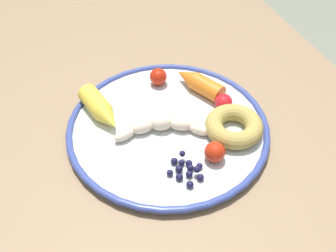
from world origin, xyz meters
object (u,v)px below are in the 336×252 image
(carrot_orange, at_px, (199,83))
(tomato_far, at_px, (223,102))
(plate, at_px, (168,127))
(donut, at_px, (234,126))
(carrot_yellow, at_px, (101,109))
(tomato_mid, at_px, (158,77))
(dining_table, at_px, (187,167))
(banana, at_px, (161,126))
(blueberry_pile, at_px, (186,170))
(tomato_near, at_px, (215,152))

(carrot_orange, bearing_deg, tomato_far, 17.96)
(plate, bearing_deg, donut, 62.38)
(carrot_yellow, relative_size, tomato_mid, 3.41)
(dining_table, bearing_deg, banana, -105.79)
(carrot_yellow, distance_m, donut, 0.23)
(carrot_yellow, distance_m, blueberry_pile, 0.19)
(tomato_mid, bearing_deg, donut, 24.73)
(carrot_orange, relative_size, carrot_yellow, 0.94)
(dining_table, bearing_deg, tomato_near, 10.09)
(tomato_near, height_order, tomato_mid, same)
(dining_table, height_order, tomato_far, tomato_far)
(plate, distance_m, banana, 0.02)
(carrot_yellow, height_order, blueberry_pile, carrot_yellow)
(carrot_orange, xyz_separation_m, tomato_mid, (-0.04, -0.07, -0.00))
(dining_table, relative_size, blueberry_pile, 19.51)
(dining_table, relative_size, donut, 12.78)
(banana, relative_size, tomato_mid, 4.92)
(plate, height_order, tomato_near, tomato_near)
(carrot_orange, distance_m, tomato_far, 0.07)
(plate, relative_size, tomato_mid, 10.51)
(carrot_yellow, bearing_deg, tomato_near, 43.20)
(plate, bearing_deg, tomato_near, 25.03)
(carrot_orange, relative_size, donut, 1.09)
(tomato_near, bearing_deg, tomato_mid, -173.96)
(dining_table, height_order, banana, banana)
(banana, xyz_separation_m, tomato_mid, (-0.13, 0.04, 0.00))
(dining_table, distance_m, blueberry_pile, 0.15)
(banana, bearing_deg, dining_table, 74.21)
(plate, distance_m, tomato_near, 0.11)
(plate, relative_size, tomato_far, 10.97)
(carrot_orange, bearing_deg, carrot_yellow, -86.91)
(dining_table, distance_m, carrot_orange, 0.16)
(blueberry_pile, bearing_deg, donut, 116.21)
(carrot_yellow, bearing_deg, blueberry_pile, 29.61)
(tomato_near, xyz_separation_m, tomato_far, (-0.10, 0.06, -0.00))
(donut, bearing_deg, plate, -117.62)
(tomato_far, bearing_deg, dining_table, -70.04)
(tomato_far, bearing_deg, plate, -86.03)
(dining_table, distance_m, donut, 0.14)
(banana, relative_size, tomato_far, 5.13)
(dining_table, height_order, donut, donut)
(carrot_orange, height_order, donut, carrot_orange)
(tomato_near, relative_size, tomato_mid, 1.01)
(dining_table, xyz_separation_m, carrot_orange, (-0.09, 0.06, 0.12))
(carrot_orange, bearing_deg, banana, -51.87)
(plate, xyz_separation_m, banana, (0.01, -0.01, 0.02))
(tomato_far, bearing_deg, donut, -8.48)
(carrot_orange, bearing_deg, donut, 5.57)
(plate, xyz_separation_m, donut, (0.05, 0.10, 0.02))
(dining_table, relative_size, carrot_yellow, 10.99)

